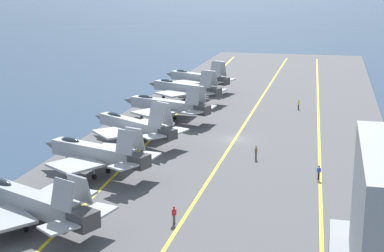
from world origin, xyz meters
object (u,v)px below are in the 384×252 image
Objects in this scene: parked_jet_fourth at (166,105)px; crew_yellow_vest at (299,104)px; crew_blue_vest at (319,172)px; parked_jet_second at (95,153)px; parked_jet_nearest at (29,201)px; parked_jet_sixth at (197,78)px; crew_brown_vest at (256,152)px; parked_jet_third at (134,125)px; parked_jet_fifth at (184,88)px; crew_red_vest at (174,214)px; crew_purple_vest at (370,174)px.

parked_jet_fourth reaches higher than crew_yellow_vest.
crew_blue_vest is (-24.39, -25.29, -1.61)m from parked_jet_fourth.
crew_blue_vest is at bearing -80.42° from parked_jet_second.
parked_jet_nearest is 1.06× the size of parked_jet_sixth.
crew_blue_vest is 10.35m from crew_brown_vest.
parked_jet_nearest is at bearing 179.88° from parked_jet_third.
parked_jet_sixth reaches higher than crew_blue_vest.
parked_jet_sixth reaches higher than crew_yellow_vest.
parked_jet_fifth is 21.72m from crew_yellow_vest.
crew_red_vest reaches higher than crew_blue_vest.
parked_jet_fifth is at bearing 85.51° from crew_yellow_vest.
parked_jet_third is at bearing -0.12° from parked_jet_nearest.
parked_jet_third is 0.98× the size of parked_jet_fourth.
crew_yellow_vest reaches higher than crew_blue_vest.
crew_red_vest is (-68.53, -13.65, -1.66)m from parked_jet_sixth.
parked_jet_third reaches higher than crew_brown_vest.
parked_jet_fourth is at bearing 16.94° from crew_red_vest.
parked_jet_sixth is 9.38× the size of crew_blue_vest.
parked_jet_sixth is 69.90m from crew_red_vest.
parked_jet_nearest is 9.83× the size of crew_red_vest.
crew_blue_vest is at bearing -173.09° from crew_yellow_vest.
crew_brown_vest is (-33.64, -18.12, -1.66)m from parked_jet_fifth.
parked_jet_third reaches higher than parked_jet_second.
parked_jet_third is at bearing 77.43° from crew_brown_vest.
parked_jet_second is 17.48m from crew_red_vest.
crew_brown_vest reaches higher than crew_blue_vest.
parked_jet_third is 42.03m from parked_jet_sixth.
parked_jet_second reaches higher than crew_blue_vest.
parked_jet_third is 9.25× the size of crew_yellow_vest.
crew_yellow_vest is 39.19m from crew_purple_vest.
crew_red_vest is at bearing 131.71° from crew_purple_vest.
parked_jet_nearest is at bearing 159.61° from crew_yellow_vest.
parked_jet_second is at bearing 179.01° from parked_jet_fourth.
parked_jet_second is 0.94× the size of parked_jet_fourth.
crew_yellow_vest is (31.94, -3.47, -0.01)m from crew_brown_vest.
crew_red_vest is (-40.48, -12.33, -1.60)m from parked_jet_fourth.
parked_jet_fifth is at bearing 13.30° from crew_red_vest.
crew_yellow_vest is at bearing -8.68° from crew_red_vest.
parked_jet_sixth is (28.05, 1.32, 0.06)m from parked_jet_fourth.
crew_brown_vest is at bearing -151.70° from parked_jet_fifth.
parked_jet_nearest is 1.10× the size of parked_jet_second.
crew_yellow_vest is (13.97, -20.65, -1.59)m from parked_jet_fourth.
parked_jet_second is at bearing 153.67° from crew_yellow_vest.
parked_jet_nearest reaches higher than crew_brown_vest.
parked_jet_second reaches higher than parked_jet_fourth.
parked_jet_nearest is 9.77× the size of crew_yellow_vest.
crew_yellow_vest is (38.36, 4.65, 0.01)m from crew_blue_vest.
parked_jet_fifth is at bearing -178.26° from parked_jet_sixth.
crew_brown_vest is (6.42, 8.12, 0.02)m from crew_blue_vest.
crew_red_vest is at bearing -132.46° from parked_jet_second.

